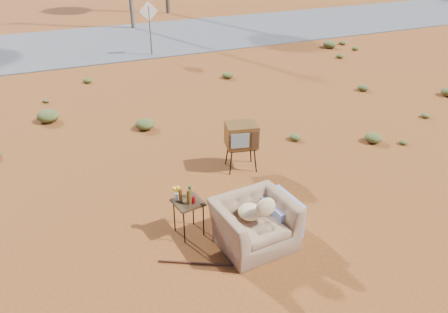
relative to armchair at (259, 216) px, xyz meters
name	(u,v)px	position (x,y,z in m)	size (l,w,h in m)	color
ground	(246,224)	(0.00, 0.51, -0.53)	(140.00, 140.00, 0.00)	brown
highway	(103,43)	(0.00, 15.51, -0.51)	(140.00, 7.00, 0.04)	#565659
armchair	(259,216)	(0.00, 0.00, 0.00)	(1.57, 1.09, 1.13)	#87664A
tv_unit	(241,136)	(0.82, 2.45, 0.29)	(0.78, 0.68, 1.09)	black
side_table	(186,200)	(-1.09, 0.71, 0.19)	(0.54, 0.54, 0.97)	#382714
rusty_bar	(202,263)	(-1.14, -0.17, -0.51)	(0.04, 0.04, 1.45)	#441E12
road_sign	(149,19)	(1.50, 12.51, 0.98)	(0.78, 0.06, 2.19)	brown
scrub_patch	(143,133)	(-0.83, 4.92, -0.39)	(17.49, 8.07, 0.33)	#505927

